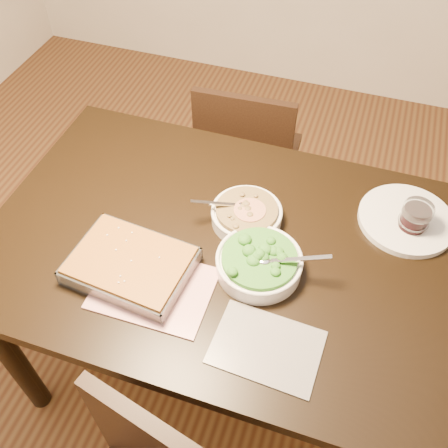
% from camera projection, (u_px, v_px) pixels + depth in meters
% --- Properties ---
extents(ground, '(4.00, 4.00, 0.00)m').
position_uv_depth(ground, '(228.00, 360.00, 1.98)').
color(ground, '#482614').
rests_on(ground, ground).
extents(table, '(1.40, 0.90, 0.75)m').
position_uv_depth(table, '(230.00, 263.00, 1.49)').
color(table, black).
rests_on(table, ground).
extents(magazine_a, '(0.31, 0.23, 0.01)m').
position_uv_depth(magazine_a, '(154.00, 288.00, 1.31)').
color(magazine_a, '#A32E3F').
rests_on(magazine_a, table).
extents(magazine_b, '(0.27, 0.20, 0.00)m').
position_uv_depth(magazine_b, '(267.00, 347.00, 1.20)').
color(magazine_b, '#25262D').
rests_on(magazine_b, table).
extents(coaster, '(0.10, 0.10, 0.00)m').
position_uv_depth(coaster, '(410.00, 229.00, 1.45)').
color(coaster, white).
rests_on(coaster, table).
extents(stew_bowl, '(0.22, 0.21, 0.08)m').
position_uv_depth(stew_bowl, '(247.00, 214.00, 1.45)').
color(stew_bowl, white).
rests_on(stew_bowl, table).
extents(broccoli_bowl, '(0.26, 0.23, 0.09)m').
position_uv_depth(broccoli_bowl, '(259.00, 262.00, 1.33)').
color(broccoli_bowl, white).
rests_on(broccoli_bowl, table).
extents(baking_dish, '(0.33, 0.26, 0.06)m').
position_uv_depth(baking_dish, '(131.00, 265.00, 1.33)').
color(baking_dish, silver).
rests_on(baking_dish, table).
extents(wine_tumbler, '(0.09, 0.09, 0.10)m').
position_uv_depth(wine_tumbler, '(415.00, 218.00, 1.41)').
color(wine_tumbler, black).
rests_on(wine_tumbler, coaster).
extents(dinner_plate, '(0.28, 0.28, 0.02)m').
position_uv_depth(dinner_plate, '(406.00, 220.00, 1.46)').
color(dinner_plate, silver).
rests_on(dinner_plate, table).
extents(chair_far, '(0.40, 0.40, 0.82)m').
position_uv_depth(chair_far, '(247.00, 156.00, 2.09)').
color(chair_far, black).
rests_on(chair_far, ground).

